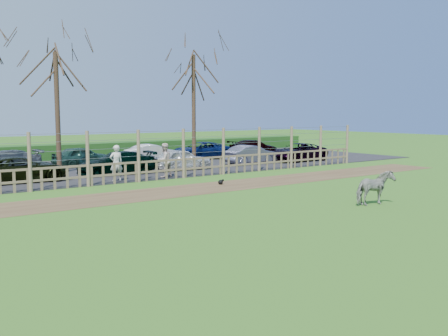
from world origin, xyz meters
TOP-DOWN VIEW (x-y plane):
  - ground at (0.00, 0.00)m, footprint 120.00×120.00m
  - dirt_strip at (0.00, 4.50)m, footprint 34.00×2.80m
  - asphalt at (0.00, 14.50)m, footprint 44.00×13.00m
  - hedge at (0.00, 21.50)m, footprint 46.00×2.00m
  - fence at (0.00, 8.00)m, footprint 30.16×0.16m
  - tree_mid at (-2.00, 13.50)m, footprint 4.80×4.80m
  - tree_right at (7.00, 14.00)m, footprint 4.80×4.80m
  - zebra at (4.07, -2.42)m, footprint 1.52×0.81m
  - visitor_a at (-0.84, 8.70)m, footprint 0.68×0.49m
  - visitor_b at (1.75, 8.62)m, footprint 0.96×0.82m
  - crow at (2.64, 4.99)m, footprint 0.30×0.22m
  - car_2 at (-4.57, 11.07)m, footprint 4.39×2.16m
  - car_3 at (0.28, 11.16)m, footprint 4.27×2.06m
  - car_4 at (4.11, 10.87)m, footprint 3.55×1.50m
  - car_5 at (9.41, 11.09)m, footprint 3.70×1.44m
  - car_6 at (13.22, 10.68)m, footprint 4.39×2.15m
  - car_9 at (-4.40, 15.65)m, footprint 4.15×1.71m
  - car_10 at (0.26, 16.20)m, footprint 3.67×1.84m
  - car_11 at (4.89, 15.71)m, footprint 3.77×1.72m
  - car_12 at (8.75, 15.85)m, footprint 4.45×2.29m
  - car_13 at (13.56, 15.76)m, footprint 4.14×1.70m

SIDE VIEW (x-z plane):
  - ground at x=0.00m, z-range 0.00..0.00m
  - dirt_strip at x=0.00m, z-range 0.00..0.01m
  - asphalt at x=0.00m, z-range 0.00..0.04m
  - crow at x=2.64m, z-range 0.00..0.24m
  - hedge at x=0.00m, z-range 0.00..1.10m
  - zebra at x=4.07m, z-range 0.00..1.24m
  - car_2 at x=-4.57m, z-range 0.04..1.24m
  - car_3 at x=0.28m, z-range 0.04..1.24m
  - car_4 at x=4.11m, z-range 0.04..1.24m
  - car_5 at x=9.41m, z-range 0.04..1.24m
  - car_6 at x=13.22m, z-range 0.04..1.24m
  - car_9 at x=-4.40m, z-range 0.04..1.24m
  - car_10 at x=0.26m, z-range 0.04..1.24m
  - car_11 at x=4.89m, z-range 0.04..1.24m
  - car_12 at x=8.75m, z-range 0.04..1.24m
  - car_13 at x=13.56m, z-range 0.04..1.24m
  - fence at x=0.00m, z-range -0.45..2.05m
  - visitor_a at x=-0.84m, z-range 0.04..1.76m
  - visitor_b at x=1.75m, z-range 0.04..1.76m
  - tree_mid at x=-2.00m, z-range 1.45..8.28m
  - tree_right at x=7.00m, z-range 1.57..8.92m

